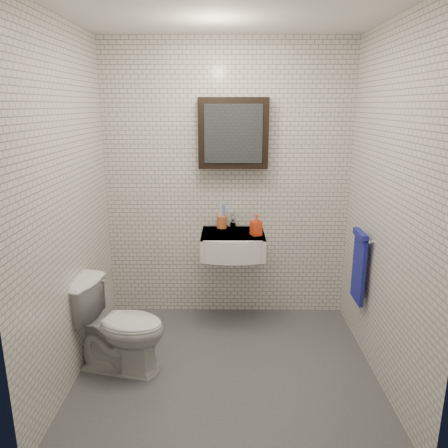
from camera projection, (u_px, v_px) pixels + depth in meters
name	position (u px, v px, depth m)	size (l,w,h in m)	color
ground	(227.00, 369.00, 3.30)	(2.20, 2.00, 0.01)	#494C51
room_shell	(227.00, 177.00, 2.92)	(2.22, 2.02, 2.51)	silver
washbasin	(233.00, 245.00, 3.81)	(0.55, 0.50, 0.20)	white
faucet	(233.00, 221.00, 3.96)	(0.06, 0.20, 0.15)	silver
mirror_cabinet	(233.00, 133.00, 3.75)	(0.60, 0.15, 0.60)	black
towel_rail	(359.00, 264.00, 3.44)	(0.09, 0.30, 0.58)	silver
toothbrush_cup	(222.00, 221.00, 3.97)	(0.12, 0.12, 0.25)	#B95B2E
soap_bottle	(256.00, 225.00, 3.74)	(0.08, 0.08, 0.18)	orange
toilet	(119.00, 326.00, 3.23)	(0.40, 0.70, 0.71)	white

